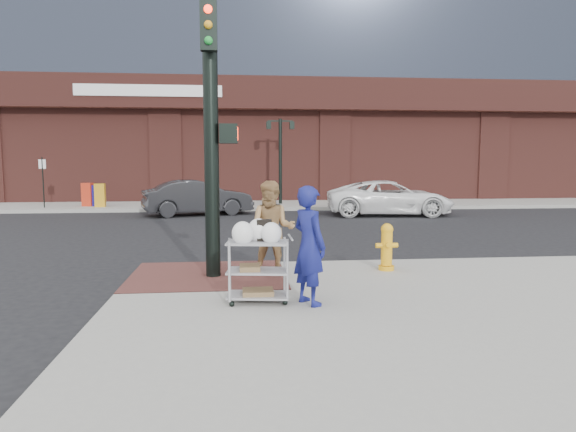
{
  "coord_description": "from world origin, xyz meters",
  "views": [
    {
      "loc": [
        -0.06,
        -8.37,
        2.25
      ],
      "look_at": [
        0.84,
        0.63,
        1.25
      ],
      "focal_mm": 32.0,
      "sensor_mm": 36.0,
      "label": 1
    }
  ],
  "objects": [
    {
      "name": "ground",
      "position": [
        0.0,
        0.0,
        0.0
      ],
      "size": [
        220.0,
        220.0,
        0.0
      ],
      "primitive_type": "plane",
      "color": "black",
      "rests_on": "ground"
    },
    {
      "name": "sidewalk_far",
      "position": [
        12.5,
        32.0,
        0.07
      ],
      "size": [
        65.0,
        36.0,
        0.15
      ],
      "primitive_type": "cube",
      "color": "gray",
      "rests_on": "ground"
    },
    {
      "name": "brick_curb_ramp",
      "position": [
        -0.6,
        0.9,
        0.16
      ],
      "size": [
        2.8,
        2.4,
        0.01
      ],
      "primitive_type": "cube",
      "color": "#562C28",
      "rests_on": "sidewalk_near"
    },
    {
      "name": "lamp_post",
      "position": [
        2.0,
        16.0,
        2.62
      ],
      "size": [
        1.32,
        0.22,
        4.0
      ],
      "color": "black",
      "rests_on": "sidewalk_far"
    },
    {
      "name": "parking_sign",
      "position": [
        -8.5,
        15.0,
        1.25
      ],
      "size": [
        0.05,
        0.05,
        2.2
      ],
      "primitive_type": "cylinder",
      "color": "black",
      "rests_on": "sidewalk_far"
    },
    {
      "name": "traffic_signal_pole",
      "position": [
        -0.48,
        0.77,
        2.83
      ],
      "size": [
        0.61,
        0.51,
        5.0
      ],
      "color": "black",
      "rests_on": "sidewalk_near"
    },
    {
      "name": "woman_blue",
      "position": [
        0.97,
        -1.13,
        1.01
      ],
      "size": [
        0.67,
        0.75,
        1.73
      ],
      "primitive_type": "imported",
      "rotation": [
        0.0,
        0.0,
        2.09
      ],
      "color": "navy",
      "rests_on": "sidewalk_near"
    },
    {
      "name": "pedestrian_tan",
      "position": [
        0.56,
        0.71,
        1.01
      ],
      "size": [
        0.96,
        0.83,
        1.72
      ],
      "primitive_type": "imported",
      "rotation": [
        0.0,
        0.0,
        -0.23
      ],
      "color": "#A1794B",
      "rests_on": "sidewalk_near"
    },
    {
      "name": "sedan_dark",
      "position": [
        -1.66,
        12.63,
        0.72
      ],
      "size": [
        4.59,
        2.66,
        1.43
      ],
      "primitive_type": "imported",
      "rotation": [
        0.0,
        0.0,
        1.85
      ],
      "color": "black",
      "rests_on": "ground"
    },
    {
      "name": "minivan_white",
      "position": [
        6.09,
        11.82,
        0.7
      ],
      "size": [
        5.25,
        2.81,
        1.4
      ],
      "primitive_type": "imported",
      "rotation": [
        0.0,
        0.0,
        1.47
      ],
      "color": "white",
      "rests_on": "ground"
    },
    {
      "name": "utility_cart",
      "position": [
        0.23,
        -0.98,
        0.71
      ],
      "size": [
        0.95,
        0.61,
        1.23
      ],
      "color": "gray",
      "rests_on": "sidewalk_near"
    },
    {
      "name": "fire_hydrant",
      "position": [
        2.76,
        1.02,
        0.61
      ],
      "size": [
        0.42,
        0.3,
        0.9
      ],
      "color": "orange",
      "rests_on": "sidewalk_near"
    },
    {
      "name": "newsbox_red",
      "position": [
        -6.78,
        15.53,
        0.67
      ],
      "size": [
        0.5,
        0.47,
        1.05
      ],
      "primitive_type": "cube",
      "rotation": [
        0.0,
        0.0,
        -0.17
      ],
      "color": "#B72B15",
      "rests_on": "sidewalk_far"
    },
    {
      "name": "newsbox_yellow",
      "position": [
        -6.14,
        15.12,
        0.67
      ],
      "size": [
        0.47,
        0.43,
        1.03
      ],
      "primitive_type": "cube",
      "rotation": [
        0.0,
        0.0,
        0.09
      ],
      "color": "#C88B16",
      "rests_on": "sidewalk_far"
    },
    {
      "name": "newsbox_blue",
      "position": [
        -6.63,
        15.62,
        0.62
      ],
      "size": [
        0.5,
        0.48,
        0.95
      ],
      "primitive_type": "cube",
      "rotation": [
        0.0,
        0.0,
        -0.38
      ],
      "color": "#1A1AAA",
      "rests_on": "sidewalk_far"
    }
  ]
}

